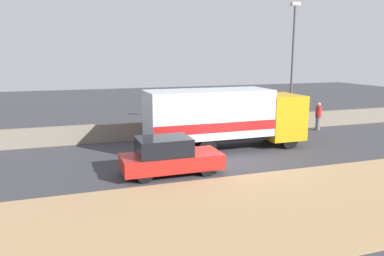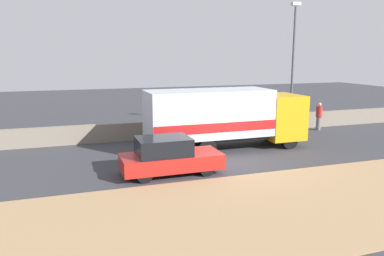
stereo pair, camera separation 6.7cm
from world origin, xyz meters
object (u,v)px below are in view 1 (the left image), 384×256
(street_lamp, at_px, (293,60))
(car_hatchback, at_px, (169,156))
(pedestrian, at_px, (318,116))
(box_truck, at_px, (224,116))

(street_lamp, height_order, car_hatchback, street_lamp)
(street_lamp, xyz_separation_m, pedestrian, (2.14, -0.05, -3.60))
(car_hatchback, bearing_deg, street_lamp, 31.30)
(box_truck, height_order, car_hatchback, box_truck)
(street_lamp, distance_m, pedestrian, 4.19)
(street_lamp, height_order, box_truck, street_lamp)
(box_truck, bearing_deg, street_lamp, 24.99)
(street_lamp, height_order, pedestrian, street_lamp)
(street_lamp, bearing_deg, car_hatchback, -148.70)
(car_hatchback, distance_m, pedestrian, 13.07)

